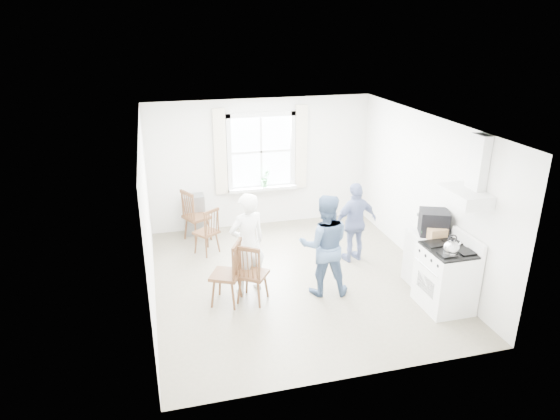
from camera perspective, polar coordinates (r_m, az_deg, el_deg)
The scene contains 17 objects.
room_shell at distance 7.78m, azimuth 1.82°, elevation 0.51°, with size 4.62×5.12×2.64m.
window_assembly at distance 9.99m, azimuth -2.13°, elevation 6.16°, with size 1.88×0.24×1.70m.
range_hood at distance 7.31m, azimuth 20.78°, elevation 2.73°, with size 0.45×0.76×0.94m.
shelf_unit at distance 10.02m, azimuth -9.74°, elevation -0.50°, with size 0.40×0.30×0.80m, color slate.
gas_stove at distance 7.76m, azimuth 18.45°, elevation -7.32°, with size 0.68×0.76×1.12m.
kettle at distance 7.33m, azimuth 18.98°, elevation -4.14°, with size 0.22×0.22×0.31m.
low_cabinet at distance 8.33m, azimuth 16.29°, elevation -5.31°, with size 0.50×0.55×0.90m, color silver.
stereo_stack at distance 8.04m, azimuth 17.18°, elevation -1.37°, with size 0.54×0.51×0.38m.
cardboard_box at distance 7.91m, azimuth 17.45°, elevation -2.59°, with size 0.27×0.19×0.18m, color #AA8152.
windsor_chair_a at distance 9.02m, azimuth -8.05°, elevation -1.90°, with size 0.52×0.51×0.89m.
windsor_chair_b at distance 7.39m, azimuth -3.50°, elevation -6.67°, with size 0.56×0.56×0.98m.
windsor_chair_c at distance 7.41m, azimuth -5.45°, elevation -6.40°, with size 0.57×0.57×1.02m.
person_left at distance 7.64m, azimuth -3.75°, elevation -3.86°, with size 0.59×0.59×1.63m, color white.
person_mid at distance 7.63m, azimuth 5.10°, elevation -4.01°, with size 0.79×0.79×1.62m, color #486186.
person_right at distance 8.76m, azimuth 8.60°, elevation -1.42°, with size 0.84×0.84×1.43m, color navy.
potted_plant at distance 10.04m, azimuth -1.68°, elevation 3.65°, with size 0.19×0.19×0.35m, color #377D3F.
windsor_chair_d at distance 9.58m, azimuth -10.10°, elevation -0.07°, with size 0.58×0.58×1.03m.
Camera 1 is at (-2.07, -6.99, 4.03)m, focal length 32.00 mm.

